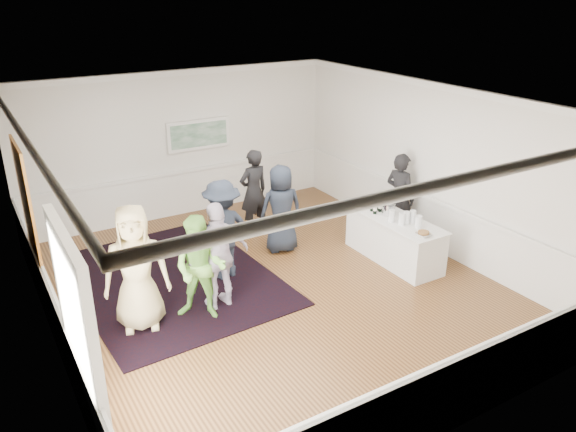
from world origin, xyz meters
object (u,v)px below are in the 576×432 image
guest_dark_a (223,230)px  ice_bucket (388,209)px  serving_table (394,239)px  guest_dark_b (254,192)px  bartender (400,197)px  guest_lilac (219,256)px  guest_tan (136,268)px  nut_bowl (423,234)px  guest_navy (281,209)px  guest_green (200,268)px

guest_dark_a → ice_bucket: 3.12m
serving_table → guest_dark_b: size_ratio=1.16×
bartender → guest_dark_a: (-3.73, 0.32, 0.00)m
serving_table → guest_lilac: guest_lilac is taller
guest_tan → nut_bowl: bearing=3.0°
guest_tan → guest_dark_b: guest_tan is taller
guest_dark_b → guest_navy: guest_dark_b is taller
guest_navy → guest_dark_b: bearing=-77.4°
guest_lilac → nut_bowl: guest_lilac is taller
guest_lilac → guest_dark_a: size_ratio=0.99×
guest_dark_a → guest_tan: bearing=16.4°
guest_lilac → guest_green: bearing=16.3°
serving_table → bartender: size_ratio=1.15×
guest_tan → ice_bucket: 4.76m
ice_bucket → guest_dark_b: bearing=125.7°
guest_dark_a → bartender: bearing=167.2°
guest_green → guest_dark_a: bearing=88.1°
nut_bowl → ice_bucket: bearing=84.6°
bartender → nut_bowl: bearing=139.4°
guest_dark_b → guest_navy: bearing=86.1°
guest_lilac → guest_dark_b: (1.84, 2.33, 0.00)m
guest_dark_b → ice_bucket: guest_dark_b is taller
guest_tan → guest_navy: (3.16, 1.20, -0.12)m
guest_green → guest_navy: (2.26, 1.43, 0.02)m
guest_navy → nut_bowl: guest_navy is taller
serving_table → guest_green: bearing=179.8°
guest_navy → guest_green: bearing=42.7°
guest_green → bartender: bearing=46.4°
bartender → guest_green: bearing=86.0°
nut_bowl → guest_dark_b: bearing=114.9°
guest_tan → guest_dark_b: size_ratio=1.10×
guest_dark_a → guest_dark_b: bearing=-141.0°
ice_bucket → guest_dark_a: bearing=164.7°
guest_green → guest_tan: bearing=-156.5°
serving_table → guest_dark_b: bearing=123.4°
guest_navy → ice_bucket: (1.60, -1.24, 0.09)m
nut_bowl → bartender: bearing=62.0°
guest_dark_a → guest_green: bearing=42.5°
guest_tan → guest_lilac: (1.28, -0.09, -0.09)m
guest_navy → guest_lilac: bearing=44.7°
guest_dark_b → ice_bucket: size_ratio=6.87×
guest_navy → ice_bucket: 2.02m
serving_table → ice_bucket: size_ratio=7.96×
serving_table → guest_green: guest_green is taller
guest_green → guest_lilac: (0.38, 0.14, 0.05)m
guest_dark_b → bartender: bearing=136.7°
bartender → guest_dark_b: bearing=40.4°
serving_table → guest_dark_b: (-1.65, 2.49, 0.47)m
bartender → nut_bowl: 1.74m
serving_table → ice_bucket: bearing=91.2°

